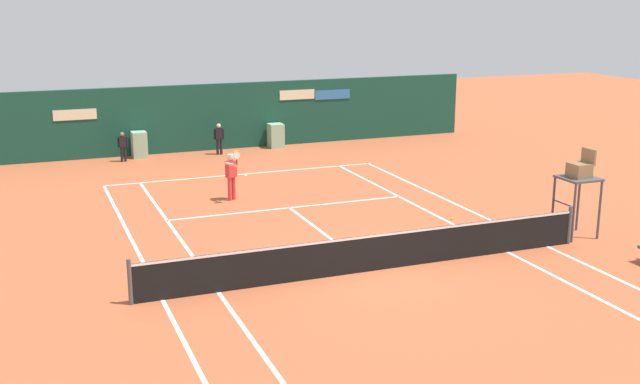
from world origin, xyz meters
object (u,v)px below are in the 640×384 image
umpire_chair (579,177)px  tennis_ball_mid_court (452,219)px  player_on_baseline (232,172)px  tennis_ball_by_sideline (369,178)px  ball_kid_right_post (219,137)px  ball_kid_centre_post (123,145)px

umpire_chair → tennis_ball_mid_court: size_ratio=37.41×
player_on_baseline → tennis_ball_by_sideline: bearing=163.6°
ball_kid_right_post → tennis_ball_mid_court: 13.23m
tennis_ball_mid_court → tennis_ball_by_sideline: same height
umpire_chair → tennis_ball_by_sideline: 9.16m
tennis_ball_mid_court → umpire_chair: bearing=-48.5°
umpire_chair → ball_kid_centre_post: 18.66m
player_on_baseline → ball_kid_centre_post: player_on_baseline is taller
player_on_baseline → tennis_ball_mid_court: bearing=112.3°
ball_kid_centre_post → tennis_ball_mid_court: (8.26, -12.54, -0.68)m
player_on_baseline → tennis_ball_mid_court: player_on_baseline is taller
ball_kid_centre_post → tennis_ball_by_sideline: 10.57m
player_on_baseline → ball_kid_centre_post: (-2.57, 7.74, -0.24)m
player_on_baseline → ball_kid_centre_post: size_ratio=1.46×
player_on_baseline → ball_kid_centre_post: bearing=-99.2°
umpire_chair → ball_kid_right_post: (-6.58, 15.27, -0.95)m
umpire_chair → ball_kid_right_post: bearing=23.3°
tennis_ball_by_sideline → ball_kid_centre_post: bearing=141.1°
player_on_baseline → ball_kid_right_post: player_on_baseline is taller
umpire_chair → player_on_baseline: size_ratio=1.40×
player_on_baseline → ball_kid_centre_post: 8.15m
player_on_baseline → ball_kid_right_post: (1.53, 7.74, -0.17)m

